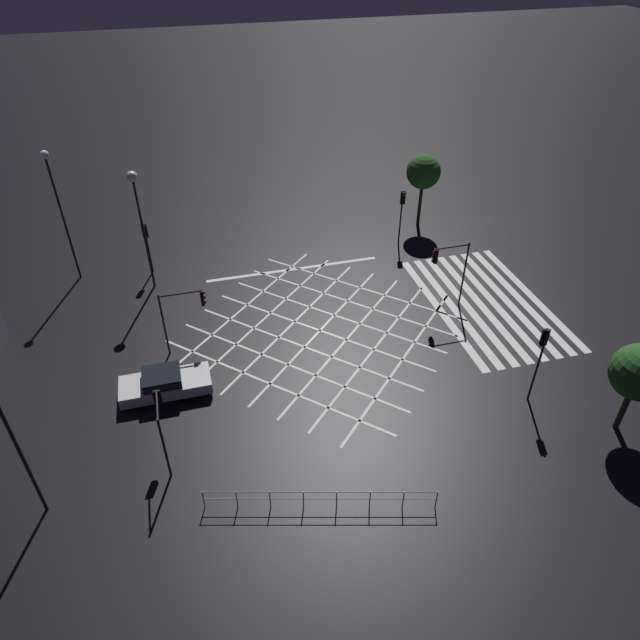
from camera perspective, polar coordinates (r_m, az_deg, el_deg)
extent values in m
plane|color=black|center=(33.63, 0.00, -1.05)|extent=(200.00, 200.00, 0.00)
cube|color=silver|center=(36.01, 11.96, 0.94)|extent=(11.85, 0.50, 0.01)
cube|color=silver|center=(36.39, 13.24, 1.15)|extent=(11.85, 0.50, 0.01)
cube|color=silver|center=(36.78, 14.49, 1.36)|extent=(11.85, 0.50, 0.01)
cube|color=silver|center=(37.19, 15.71, 1.56)|extent=(11.85, 0.50, 0.01)
cube|color=silver|center=(37.62, 16.91, 1.76)|extent=(11.85, 0.50, 0.01)
cube|color=silver|center=(38.07, 18.08, 1.95)|extent=(11.85, 0.50, 0.01)
cube|color=silver|center=(38.53, 19.22, 2.14)|extent=(11.85, 0.50, 0.01)
cube|color=silver|center=(39.00, 20.34, 2.32)|extent=(11.85, 0.50, 0.01)
cube|color=silver|center=(37.42, 4.03, 3.26)|extent=(10.34, 10.34, 0.01)
cube|color=silver|center=(31.92, 8.24, -3.93)|extent=(10.34, 10.34, 0.01)
cube|color=silver|center=(36.12, 2.78, 1.92)|extent=(10.34, 10.34, 0.01)
cube|color=silver|center=(32.40, 5.40, -2.94)|extent=(10.34, 10.34, 0.01)
cube|color=silver|center=(34.85, 1.44, 0.49)|extent=(10.34, 10.34, 0.01)
cube|color=silver|center=(32.97, 2.65, -1.98)|extent=(10.34, 10.34, 0.01)
cube|color=silver|center=(33.62, 0.00, -1.05)|extent=(10.34, 10.34, 0.01)
cube|color=silver|center=(33.62, 0.00, -1.05)|extent=(10.34, 10.34, 0.01)
cube|color=silver|center=(32.45, -1.55, -2.70)|extent=(10.34, 10.34, 0.01)
cube|color=silver|center=(34.35, -2.54, -0.15)|extent=(10.34, 10.34, 0.01)
cube|color=silver|center=(31.33, -3.21, -4.47)|extent=(10.34, 10.34, 0.01)
cube|color=silver|center=(35.15, -4.97, 0.71)|extent=(10.34, 10.34, 0.01)
cube|color=silver|center=(30.27, -5.01, -6.36)|extent=(10.34, 10.34, 0.01)
cube|color=silver|center=(36.02, -7.28, 1.53)|extent=(10.34, 10.34, 0.01)
cube|color=silver|center=(39.29, -2.70, 5.10)|extent=(0.30, 11.85, 0.01)
cylinder|color=black|center=(35.61, 14.18, 4.42)|extent=(0.11, 0.11, 4.42)
cylinder|color=black|center=(34.11, 13.13, 7.12)|extent=(0.09, 2.09, 0.09)
cube|color=black|center=(33.89, 11.43, 6.28)|extent=(0.28, 0.16, 0.90)
sphere|color=red|center=(33.70, 11.32, 6.70)|extent=(0.18, 0.18, 0.18)
sphere|color=black|center=(33.84, 11.26, 6.26)|extent=(0.18, 0.18, 0.18)
sphere|color=black|center=(34.00, 11.20, 5.82)|extent=(0.18, 0.18, 0.18)
cube|color=black|center=(33.93, 11.57, 6.30)|extent=(0.36, 0.02, 0.98)
cylinder|color=black|center=(29.80, 20.93, -4.33)|extent=(0.11, 0.11, 4.43)
cube|color=black|center=(28.85, 21.52, -1.58)|extent=(0.16, 0.28, 0.90)
sphere|color=red|center=(28.74, 21.53, -0.98)|extent=(0.18, 0.18, 0.18)
sphere|color=black|center=(28.92, 21.40, -1.45)|extent=(0.18, 0.18, 0.18)
sphere|color=black|center=(29.09, 21.27, -1.92)|extent=(0.18, 0.18, 0.18)
cube|color=black|center=(28.80, 21.61, -1.69)|extent=(0.02, 0.36, 0.98)
cylinder|color=black|center=(31.89, -15.33, -0.49)|extent=(0.11, 0.11, 3.98)
cylinder|color=black|center=(30.81, -13.84, 2.56)|extent=(0.09, 2.22, 0.09)
cube|color=black|center=(31.05, -11.70, 2.19)|extent=(0.28, 0.16, 0.90)
sphere|color=red|center=(30.89, -11.56, 2.68)|extent=(0.18, 0.18, 0.18)
sphere|color=black|center=(31.05, -11.49, 2.22)|extent=(0.18, 0.18, 0.18)
sphere|color=black|center=(31.22, -11.43, 1.77)|extent=(0.18, 0.18, 0.18)
cube|color=black|center=(31.05, -11.86, 2.16)|extent=(0.36, 0.02, 0.98)
cylinder|color=black|center=(39.72, -16.79, 6.87)|extent=(0.11, 0.11, 3.63)
cube|color=black|center=(39.00, -17.12, 8.44)|extent=(0.16, 0.28, 0.90)
sphere|color=black|center=(38.76, -17.20, 8.76)|extent=(0.18, 0.18, 0.18)
sphere|color=black|center=(38.90, -17.12, 8.37)|extent=(0.18, 0.18, 0.18)
sphere|color=green|center=(39.03, -17.04, 7.98)|extent=(0.18, 0.18, 0.18)
cube|color=black|center=(39.08, -17.12, 8.50)|extent=(0.02, 0.36, 0.98)
cylinder|color=black|center=(41.89, 8.07, 10.11)|extent=(0.11, 0.11, 4.11)
cube|color=black|center=(41.12, 8.32, 11.96)|extent=(0.16, 0.28, 0.90)
sphere|color=red|center=(40.90, 8.42, 12.28)|extent=(0.18, 0.18, 0.18)
sphere|color=black|center=(41.02, 8.38, 11.90)|extent=(0.18, 0.18, 0.18)
sphere|color=black|center=(41.15, 8.35, 11.52)|extent=(0.18, 0.18, 0.18)
cube|color=black|center=(41.19, 8.28, 12.01)|extent=(0.02, 0.36, 0.98)
cylinder|color=black|center=(25.65, -15.28, -12.29)|extent=(0.11, 0.11, 3.59)
cylinder|color=black|center=(25.12, -15.98, -8.26)|extent=(1.85, 0.09, 0.09)
cube|color=black|center=(26.10, -15.89, -7.56)|extent=(0.16, 0.28, 0.90)
sphere|color=black|center=(25.98, -16.01, -6.92)|extent=(0.18, 0.18, 0.18)
sphere|color=black|center=(26.18, -15.90, -7.40)|extent=(0.18, 0.18, 0.18)
sphere|color=green|center=(26.39, -15.80, -7.86)|extent=(0.18, 0.18, 0.18)
cube|color=black|center=(26.03, -15.89, -7.70)|extent=(0.02, 0.36, 0.98)
cylinder|color=black|center=(39.77, -24.22, 9.00)|extent=(0.14, 0.14, 8.30)
sphere|color=white|center=(38.18, -25.86, 14.67)|extent=(0.51, 0.51, 0.51)
cylinder|color=black|center=(24.39, -28.46, -10.07)|extent=(0.14, 0.14, 9.17)
cylinder|color=black|center=(37.23, -17.15, 8.03)|extent=(0.14, 0.14, 7.38)
sphere|color=white|center=(35.63, -18.28, 13.48)|extent=(0.63, 0.63, 0.63)
cylinder|color=#38281C|center=(30.65, 28.10, -7.78)|extent=(0.28, 0.28, 2.55)
sphere|color=#285B23|center=(29.27, 29.35, -4.58)|extent=(2.63, 2.63, 2.63)
cylinder|color=#38281C|center=(44.97, 9.95, 11.31)|extent=(0.25, 0.25, 3.33)
sphere|color=#285B23|center=(43.92, 10.32, 14.38)|extent=(2.53, 2.53, 2.53)
cube|color=silver|center=(30.38, -15.17, -6.27)|extent=(1.89, 4.57, 0.62)
cube|color=black|center=(30.02, -15.56, -5.52)|extent=(1.66, 1.92, 0.50)
sphere|color=white|center=(30.79, -11.09, -5.00)|extent=(0.16, 0.16, 0.16)
sphere|color=white|center=(29.92, -10.85, -6.45)|extent=(0.16, 0.16, 0.16)
cylinder|color=black|center=(31.05, -12.61, -5.09)|extent=(0.20, 0.70, 0.70)
cylinder|color=black|center=(29.82, -12.34, -7.15)|extent=(0.20, 0.70, 0.70)
cylinder|color=black|center=(31.24, -17.77, -5.88)|extent=(0.20, 0.70, 0.70)
cylinder|color=black|center=(30.02, -17.74, -7.96)|extent=(0.20, 0.70, 0.70)
cylinder|color=gray|center=(25.24, -11.57, -17.18)|extent=(0.05, 0.05, 1.05)
cylinder|color=gray|center=(25.01, -8.32, -17.35)|extent=(0.05, 0.05, 1.05)
cylinder|color=gray|center=(24.86, -5.01, -17.46)|extent=(0.05, 0.05, 1.05)
cylinder|color=gray|center=(24.78, -1.67, -17.51)|extent=(0.05, 0.05, 1.05)
cylinder|color=gray|center=(24.78, 1.67, -17.51)|extent=(0.05, 0.05, 1.05)
cylinder|color=gray|center=(24.86, 5.01, -17.46)|extent=(0.05, 0.05, 1.05)
cylinder|color=gray|center=(25.01, 8.32, -17.35)|extent=(0.05, 0.05, 1.05)
cylinder|color=gray|center=(25.24, 11.57, -17.18)|extent=(0.05, 0.05, 1.05)
cylinder|color=gray|center=(24.38, 0.00, -16.85)|extent=(2.55, 9.34, 0.04)
cylinder|color=gray|center=(24.73, 0.00, -17.45)|extent=(2.55, 9.34, 0.04)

